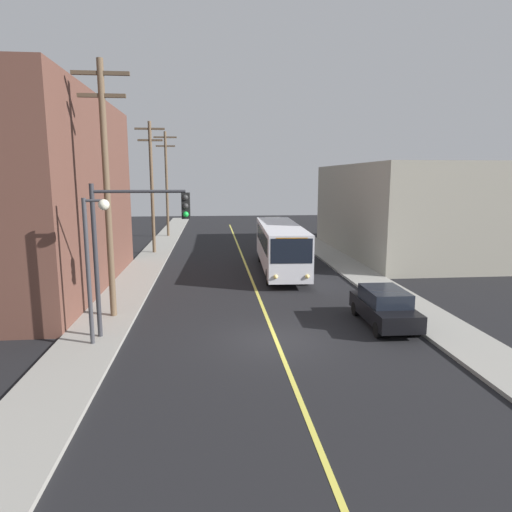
{
  "coord_description": "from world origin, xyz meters",
  "views": [
    {
      "loc": [
        -2.47,
        -16.96,
        6.36
      ],
      "look_at": [
        0.0,
        8.07,
        2.0
      ],
      "focal_mm": 31.7,
      "sensor_mm": 36.0,
      "label": 1
    }
  ],
  "objects_px": {
    "utility_pole_mid": "(152,182)",
    "street_lamp_left": "(93,250)",
    "utility_pole_far": "(167,180)",
    "parked_car_black": "(384,307)",
    "traffic_signal_left_corner": "(135,232)",
    "city_bus": "(280,245)",
    "utility_pole_near": "(106,181)"
  },
  "relations": [
    {
      "from": "utility_pole_near",
      "to": "street_lamp_left",
      "type": "distance_m",
      "value": 4.35
    },
    {
      "from": "utility_pole_mid",
      "to": "street_lamp_left",
      "type": "distance_m",
      "value": 21.64
    },
    {
      "from": "utility_pole_far",
      "to": "street_lamp_left",
      "type": "height_order",
      "value": "utility_pole_far"
    },
    {
      "from": "utility_pole_mid",
      "to": "utility_pole_far",
      "type": "xyz_separation_m",
      "value": [
        0.16,
        11.05,
        0.15
      ]
    },
    {
      "from": "parked_car_black",
      "to": "utility_pole_mid",
      "type": "bearing_deg",
      "value": 121.42
    },
    {
      "from": "utility_pole_far",
      "to": "street_lamp_left",
      "type": "distance_m",
      "value": 32.66
    },
    {
      "from": "parked_car_black",
      "to": "traffic_signal_left_corner",
      "type": "relative_size",
      "value": 0.74
    },
    {
      "from": "utility_pole_far",
      "to": "street_lamp_left",
      "type": "relative_size",
      "value": 2.0
    },
    {
      "from": "utility_pole_near",
      "to": "utility_pole_far",
      "type": "distance_m",
      "value": 29.01
    },
    {
      "from": "city_bus",
      "to": "utility_pole_mid",
      "type": "bearing_deg",
      "value": 139.96
    },
    {
      "from": "city_bus",
      "to": "traffic_signal_left_corner",
      "type": "distance_m",
      "value": 15.04
    },
    {
      "from": "traffic_signal_left_corner",
      "to": "street_lamp_left",
      "type": "height_order",
      "value": "traffic_signal_left_corner"
    },
    {
      "from": "parked_car_black",
      "to": "utility_pole_mid",
      "type": "height_order",
      "value": "utility_pole_mid"
    },
    {
      "from": "utility_pole_far",
      "to": "city_bus",
      "type": "bearing_deg",
      "value": -63.82
    },
    {
      "from": "city_bus",
      "to": "street_lamp_left",
      "type": "relative_size",
      "value": 2.23
    },
    {
      "from": "utility_pole_mid",
      "to": "utility_pole_far",
      "type": "height_order",
      "value": "utility_pole_far"
    },
    {
      "from": "parked_car_black",
      "to": "utility_pole_mid",
      "type": "relative_size",
      "value": 0.41
    },
    {
      "from": "parked_car_black",
      "to": "traffic_signal_left_corner",
      "type": "bearing_deg",
      "value": -176.44
    },
    {
      "from": "city_bus",
      "to": "traffic_signal_left_corner",
      "type": "relative_size",
      "value": 2.04
    },
    {
      "from": "utility_pole_near",
      "to": "parked_car_black",
      "type": "bearing_deg",
      "value": -10.18
    },
    {
      "from": "city_bus",
      "to": "utility_pole_near",
      "type": "xyz_separation_m",
      "value": [
        -9.2,
        -9.94,
        4.42
      ]
    },
    {
      "from": "city_bus",
      "to": "street_lamp_left",
      "type": "bearing_deg",
      "value": -123.76
    },
    {
      "from": "street_lamp_left",
      "to": "utility_pole_near",
      "type": "bearing_deg",
      "value": 92.8
    },
    {
      "from": "parked_car_black",
      "to": "street_lamp_left",
      "type": "relative_size",
      "value": 0.8
    },
    {
      "from": "city_bus",
      "to": "utility_pole_far",
      "type": "bearing_deg",
      "value": 116.18
    },
    {
      "from": "utility_pole_near",
      "to": "utility_pole_mid",
      "type": "bearing_deg",
      "value": 91.08
    },
    {
      "from": "utility_pole_mid",
      "to": "utility_pole_far",
      "type": "distance_m",
      "value": 11.06
    },
    {
      "from": "utility_pole_mid",
      "to": "street_lamp_left",
      "type": "bearing_deg",
      "value": -88.63
    },
    {
      "from": "parked_car_black",
      "to": "street_lamp_left",
      "type": "bearing_deg",
      "value": -173.14
    },
    {
      "from": "city_bus",
      "to": "traffic_signal_left_corner",
      "type": "xyz_separation_m",
      "value": [
        -7.61,
        -12.73,
        2.49
      ]
    },
    {
      "from": "traffic_signal_left_corner",
      "to": "parked_car_black",
      "type": "bearing_deg",
      "value": 3.56
    },
    {
      "from": "traffic_signal_left_corner",
      "to": "city_bus",
      "type": "bearing_deg",
      "value": 59.13
    }
  ]
}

